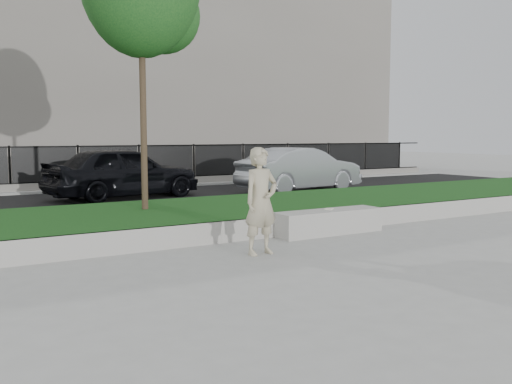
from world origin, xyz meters
TOP-DOWN VIEW (x-y plane):
  - ground at (0.00, 0.00)m, footprint 90.00×90.00m
  - grass_bank at (0.00, 3.00)m, footprint 34.00×4.00m
  - grass_kerb at (0.00, 1.04)m, footprint 34.00×0.08m
  - street at (0.00, 8.50)m, footprint 34.00×7.00m
  - far_pavement at (0.00, 13.00)m, footprint 34.00×3.00m
  - iron_fence at (0.00, 12.00)m, footprint 32.00×0.30m
  - building_facade at (0.00, 20.00)m, footprint 34.00×10.00m
  - stone_bench at (1.45, 0.80)m, footprint 2.33×0.58m
  - man at (-0.74, -0.16)m, footprint 0.68×0.49m
  - book at (1.51, 0.87)m, footprint 0.24×0.23m
  - car_dark at (-0.06, 8.84)m, footprint 4.93×2.62m
  - car_silver at (5.75, 7.71)m, footprint 4.71×2.15m

SIDE VIEW (x-z plane):
  - ground at x=0.00m, z-range 0.00..0.00m
  - street at x=0.00m, z-range 0.00..0.04m
  - far_pavement at x=0.00m, z-range 0.00..0.12m
  - grass_bank at x=0.00m, z-range 0.00..0.40m
  - grass_kerb at x=0.00m, z-range 0.00..0.40m
  - stone_bench at x=1.45m, z-range 0.00..0.48m
  - book at x=1.51m, z-range 0.48..0.50m
  - iron_fence at x=0.00m, z-range -0.21..1.29m
  - car_silver at x=5.75m, z-range 0.04..1.54m
  - car_dark at x=-0.06m, z-range 0.04..1.64m
  - man at x=-0.74m, z-range 0.00..1.76m
  - building_facade at x=0.00m, z-range 0.00..10.00m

